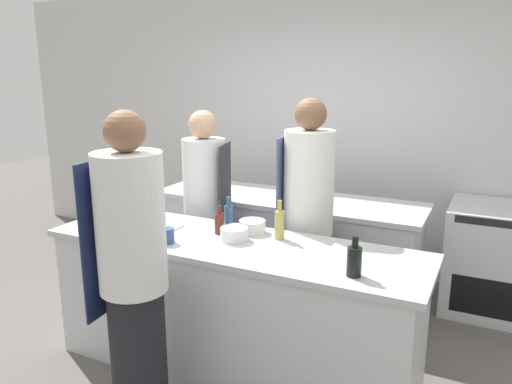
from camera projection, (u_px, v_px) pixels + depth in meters
name	position (u px, v px, depth m)	size (l,w,h in m)	color
ground_plane	(234.00, 367.00, 3.42)	(16.00, 16.00, 0.00)	#605B56
wall_back	(335.00, 130.00, 4.94)	(8.00, 0.06, 2.80)	silver
prep_counter	(233.00, 306.00, 3.31)	(2.50, 0.73, 0.91)	silver
pass_counter	(286.00, 247.00, 4.41)	(2.34, 0.70, 0.91)	silver
oven_range	(502.00, 260.00, 4.12)	(0.87, 0.72, 0.90)	silver
chef_at_prep_near	(133.00, 276.00, 2.70)	(0.39, 0.37, 1.80)	black
chef_at_stove	(205.00, 213.00, 4.08)	(0.39, 0.38, 1.68)	black
chef_at_pass_far	(307.00, 222.00, 3.62)	(0.39, 0.37, 1.80)	black
bottle_olive_oil	(219.00, 222.00, 3.34)	(0.06, 0.06, 0.20)	#5B2319
bottle_vinegar	(354.00, 260.00, 2.65)	(0.08, 0.08, 0.22)	black
bottle_wine	(229.00, 216.00, 3.43)	(0.06, 0.06, 0.23)	#2D5175
bottle_cooking_oil	(280.00, 224.00, 3.23)	(0.06, 0.06, 0.26)	#B2A84C
bowl_mixing_large	(234.00, 234.00, 3.22)	(0.18, 0.18, 0.08)	white
bowl_prep_small	(252.00, 226.00, 3.37)	(0.18, 0.18, 0.08)	white
bowl_ceramic_blue	(98.00, 218.00, 3.55)	(0.23, 0.23, 0.09)	navy
cup	(167.00, 236.00, 3.17)	(0.10, 0.10, 0.10)	#33477F
cutting_board	(152.00, 225.00, 3.51)	(0.42, 0.19, 0.01)	white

